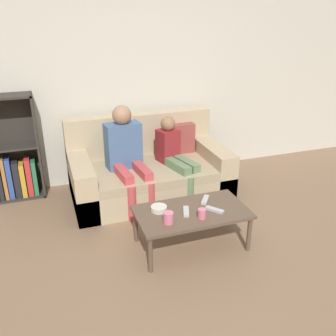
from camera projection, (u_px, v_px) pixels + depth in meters
The scene contains 13 objects.
ground_plane at pixel (207, 302), 2.81m from camera, with size 22.00×22.00×0.00m, color #84664C.
wall_back at pixel (125, 74), 4.41m from camera, with size 12.00×0.06×2.60m.
couch at pixel (149, 171), 4.35m from camera, with size 1.76×0.98×0.88m.
bookshelf at pixel (13, 161), 4.21m from camera, with size 0.57×0.28×1.19m.
coffee_table at pixel (192, 214), 3.34m from camera, with size 1.00×0.55×0.37m.
person_adult at pixel (126, 150), 4.04m from camera, with size 0.41×0.69×1.08m.
person_child at pixel (175, 155), 4.21m from camera, with size 0.38×0.69×0.91m.
cup_near at pixel (168, 218), 3.12m from camera, with size 0.09×0.09×0.10m.
cup_far at pixel (202, 214), 3.19m from camera, with size 0.07×0.07×0.09m.
tv_remote_0 at pixel (186, 211), 3.29m from camera, with size 0.10×0.18×0.02m.
tv_remote_1 at pixel (205, 200), 3.49m from camera, with size 0.14×0.17×0.02m.
tv_remote_2 at pixel (215, 210), 3.32m from camera, with size 0.14×0.16×0.02m.
snack_bowl at pixel (159, 209), 3.32m from camera, with size 0.14×0.14×0.05m.
Camera 1 is at (-0.99, -1.96, 2.04)m, focal length 40.00 mm.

